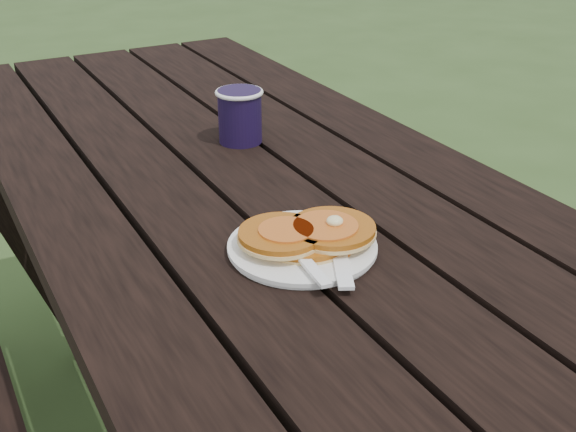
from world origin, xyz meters
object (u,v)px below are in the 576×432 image
pancake_stack (308,234)px  coffee_cup (240,113)px  picnic_table (248,348)px  plate (302,248)px

pancake_stack → coffee_cup: 0.43m
pancake_stack → coffee_cup: (0.10, 0.42, 0.03)m
picnic_table → coffee_cup: bearing=66.4°
picnic_table → pancake_stack: (-0.04, -0.30, 0.41)m
pancake_stack → coffee_cup: coffee_cup is taller
picnic_table → coffee_cup: coffee_cup is taller
plate → pancake_stack: bearing=-10.1°
coffee_cup → picnic_table: bearing=-113.6°
plate → coffee_cup: (0.10, 0.41, 0.05)m
picnic_table → plate: bearing=-100.0°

